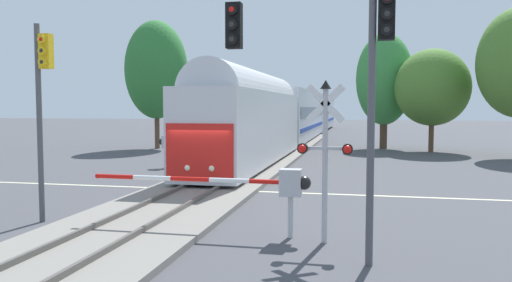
% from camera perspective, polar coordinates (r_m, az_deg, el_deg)
% --- Properties ---
extents(ground_plane, '(220.00, 220.00, 0.00)m').
position_cam_1_polar(ground_plane, '(20.76, -5.64, -5.55)').
color(ground_plane, '#47474C').
extents(road_centre_stripe, '(44.00, 0.20, 0.01)m').
position_cam_1_polar(road_centre_stripe, '(20.76, -5.64, -5.53)').
color(road_centre_stripe, beige).
rests_on(road_centre_stripe, ground).
extents(railway_track, '(4.40, 80.00, 0.32)m').
position_cam_1_polar(railway_track, '(20.74, -5.64, -5.29)').
color(railway_track, gray).
rests_on(railway_track, ground).
extents(commuter_train, '(3.04, 67.13, 5.16)m').
position_cam_1_polar(commuter_train, '(50.43, 4.93, 3.16)').
color(commuter_train, silver).
rests_on(commuter_train, railway_track).
extents(crossing_gate_near, '(6.09, 0.40, 1.80)m').
position_cam_1_polar(crossing_gate_near, '(13.15, 0.92, -4.93)').
color(crossing_gate_near, '#B7B7BC').
rests_on(crossing_gate_near, ground).
extents(crossing_signal_mast, '(1.36, 0.44, 4.07)m').
position_cam_1_polar(crossing_signal_mast, '(12.48, 7.88, -0.38)').
color(crossing_signal_mast, '#B2B2B7').
rests_on(crossing_signal_mast, ground).
extents(crossing_gate_far, '(5.70, 0.40, 1.80)m').
position_cam_1_polar(crossing_gate_far, '(28.19, -8.89, -0.20)').
color(crossing_gate_far, '#B7B7BC').
rests_on(crossing_gate_far, ground).
extents(traffic_signal_near_right, '(3.96, 0.38, 6.10)m').
position_cam_1_polar(traffic_signal_near_right, '(10.90, 8.07, 10.02)').
color(traffic_signal_near_right, '#4C4C51').
rests_on(traffic_signal_near_right, ground).
extents(traffic_signal_median, '(0.53, 0.38, 5.81)m').
position_cam_1_polar(traffic_signal_median, '(15.85, -23.21, 5.32)').
color(traffic_signal_median, '#4C4C51').
rests_on(traffic_signal_median, ground).
extents(oak_behind_train, '(5.03, 5.03, 10.34)m').
position_cam_1_polar(oak_behind_train, '(41.53, -11.30, 7.95)').
color(oak_behind_train, brown).
rests_on(oak_behind_train, ground).
extents(oak_far_right, '(5.53, 5.53, 7.74)m').
position_cam_1_polar(oak_far_right, '(39.98, 19.47, 5.78)').
color(oak_far_right, brown).
rests_on(oak_far_right, ground).
extents(elm_centre_background, '(4.54, 4.54, 9.38)m').
position_cam_1_polar(elm_centre_background, '(42.12, 14.43, 6.83)').
color(elm_centre_background, '#4C3828').
rests_on(elm_centre_background, ground).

